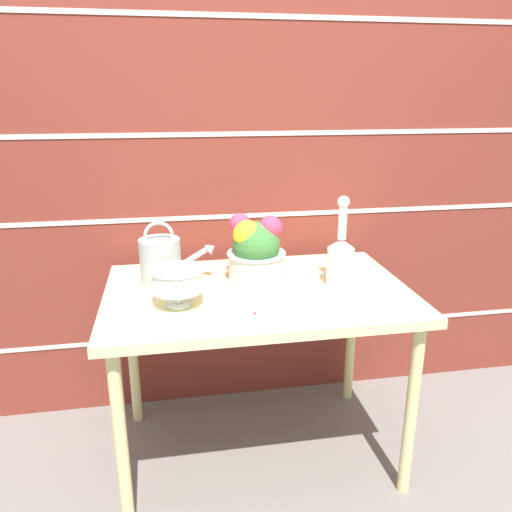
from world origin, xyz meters
TOP-DOWN VIEW (x-y plane):
  - ground_plane at (0.00, 0.00)m, footprint 12.00×12.00m
  - brick_wall at (0.00, 0.48)m, footprint 3.60×0.08m
  - patio_table at (0.00, 0.00)m, footprint 1.14×0.74m
  - watering_can at (-0.35, 0.14)m, footprint 0.30×0.16m
  - crystal_pedestal_bowl at (-0.30, -0.11)m, footprint 0.19×0.19m
  - flower_planter at (0.01, 0.10)m, footprint 0.23×0.23m
  - glass_decanter at (0.32, -0.01)m, footprint 0.10×0.10m
  - fallen_petal at (-0.05, -0.22)m, footprint 0.01×0.01m

SIDE VIEW (x-z plane):
  - ground_plane at x=0.00m, z-range 0.00..0.00m
  - patio_table at x=0.00m, z-range 0.30..1.04m
  - fallen_petal at x=-0.05m, z-range 0.74..0.75m
  - watering_can at x=-0.35m, z-range 0.71..0.96m
  - crystal_pedestal_bowl at x=-0.30m, z-range 0.77..0.91m
  - glass_decanter at x=0.32m, z-range 0.68..1.03m
  - flower_planter at x=0.01m, z-range 0.73..0.99m
  - brick_wall at x=0.00m, z-range 0.00..2.20m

